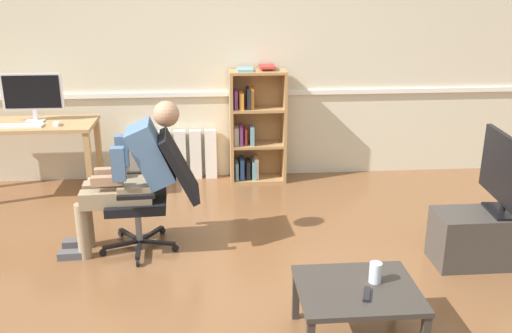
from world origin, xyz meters
name	(u,v)px	position (x,y,z in m)	size (l,w,h in m)	color
ground_plane	(244,305)	(0.00, 0.00, 0.00)	(18.00, 18.00, 0.00)	brown
back_wall	(228,52)	(0.00, 2.65, 1.35)	(12.00, 0.13, 2.70)	beige
computer_desk	(30,134)	(-1.95, 2.15, 0.64)	(1.26, 0.59, 0.76)	tan
imac_monitor	(32,94)	(-1.90, 2.23, 1.03)	(0.58, 0.14, 0.47)	silver
keyboard	(19,126)	(-2.00, 2.01, 0.77)	(0.43, 0.12, 0.02)	white
computer_mouse	(57,124)	(-1.66, 2.03, 0.77)	(0.06, 0.10, 0.03)	white
bookshelf	(254,128)	(0.26, 2.44, 0.58)	(0.59, 0.29, 1.24)	#AD7F4C
radiator	(173,155)	(-0.61, 2.54, 0.27)	(0.94, 0.08, 0.54)	white
office_chair	(156,188)	(-0.64, 0.91, 0.52)	(0.82, 0.62, 0.96)	black
person_seated	(131,174)	(-0.82, 0.90, 0.65)	(1.00, 0.40, 1.22)	#937F60
tv_stand	(498,237)	(1.99, 0.45, 0.21)	(1.00, 0.37, 0.42)	#3D3833
tv_screen	(508,175)	(1.99, 0.45, 0.72)	(0.22, 0.90, 0.58)	black
coffee_table	(357,294)	(0.65, -0.44, 0.33)	(0.71, 0.60, 0.37)	#332D28
drinking_glass	(375,273)	(0.77, -0.39, 0.44)	(0.07, 0.07, 0.13)	silver
spare_remote	(367,294)	(0.68, -0.53, 0.38)	(0.04, 0.15, 0.02)	black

